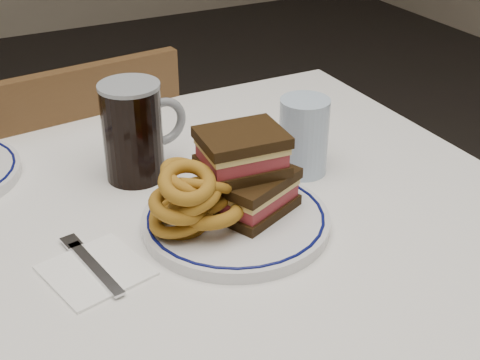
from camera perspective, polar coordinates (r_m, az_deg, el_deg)
name	(u,v)px	position (r m, az deg, el deg)	size (l,w,h in m)	color
dining_table	(118,293)	(1.03, -10.34, -9.47)	(1.27, 0.87, 0.75)	silver
chair_far	(84,214)	(1.57, -13.18, -2.86)	(0.43, 0.43, 0.85)	#472916
main_plate	(236,220)	(0.96, -0.36, -3.44)	(0.27, 0.27, 0.02)	silver
reuben_sandwich	(247,172)	(0.94, 0.62, 0.68)	(0.14, 0.13, 0.12)	black
onion_rings_main	(192,201)	(0.91, -4.12, -1.80)	(0.13, 0.13, 0.12)	brown
ketchup_ramekin	(183,194)	(0.98, -4.90, -1.19)	(0.05, 0.05, 0.03)	silver
beer_mug	(134,130)	(1.07, -8.99, 4.21)	(0.14, 0.10, 0.16)	black
water_glass	(304,136)	(1.08, 5.45, 3.74)	(0.08, 0.08, 0.13)	#A7BED8
napkin_fork	(95,269)	(0.90, -12.30, -7.43)	(0.14, 0.16, 0.01)	white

